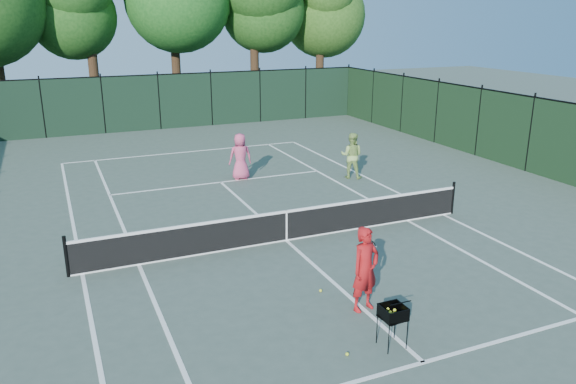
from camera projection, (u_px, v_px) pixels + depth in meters
name	position (u px, v px, depth m)	size (l,w,h in m)	color
ground	(286.00, 241.00, 15.91)	(90.00, 90.00, 0.00)	#435247
sideline_doubles_left	(82.00, 274.00, 13.84)	(0.10, 23.77, 0.01)	white
sideline_doubles_right	(443.00, 215.00, 17.99)	(0.10, 23.77, 0.01)	white
sideline_singles_left	(139.00, 265.00, 14.36)	(0.10, 23.77, 0.01)	white
sideline_singles_right	(408.00, 221.00, 17.47)	(0.10, 23.77, 0.01)	white
baseline_far	(187.00, 152.00, 26.32)	(10.97, 0.10, 0.01)	white
service_line_near	(423.00, 362.00, 10.31)	(8.23, 0.10, 0.01)	white
service_line_far	(221.00, 182.00, 21.52)	(8.23, 0.10, 0.01)	white
center_service_line	(286.00, 241.00, 15.91)	(0.10, 12.80, 0.01)	white
tennis_net	(286.00, 225.00, 15.77)	(11.69, 0.09, 1.06)	black
fence_far	(159.00, 102.00, 31.23)	(24.00, 0.05, 3.00)	black
coach	(365.00, 269.00, 11.93)	(0.90, 0.78, 1.89)	#A41215
player_pink	(240.00, 157.00, 21.67)	(0.94, 0.67, 1.81)	#C7466E
player_green	(352.00, 156.00, 21.87)	(1.10, 1.07, 1.79)	#93B75B
ball_hopper	(393.00, 313.00, 10.61)	(0.50, 0.50, 0.86)	black
loose_ball_near_cart	(347.00, 354.00, 10.50)	(0.07, 0.07, 0.07)	#B8D42B
loose_ball_midcourt	(321.00, 291.00, 12.94)	(0.07, 0.07, 0.07)	yellow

